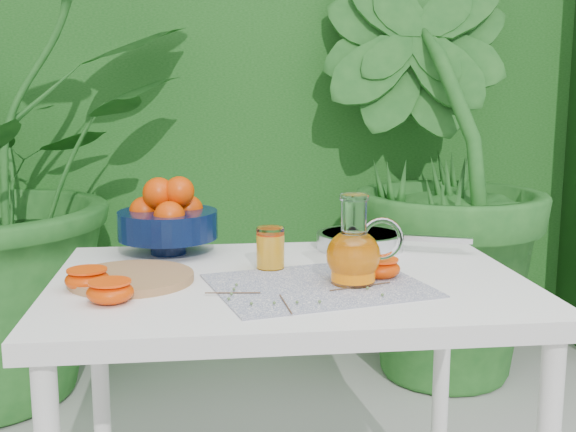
{
  "coord_description": "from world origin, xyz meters",
  "views": [
    {
      "loc": [
        -0.05,
        -1.54,
        1.15
      ],
      "look_at": [
        0.13,
        -0.04,
        0.88
      ],
      "focal_mm": 45.0,
      "sensor_mm": 36.0,
      "label": 1
    }
  ],
  "objects": [
    {
      "name": "juice_pitcher",
      "position": [
        0.25,
        -0.13,
        0.82
      ],
      "size": [
        0.16,
        0.12,
        0.18
      ],
      "color": "white",
      "rests_on": "white_table"
    },
    {
      "name": "placemat",
      "position": [
        0.18,
        -0.13,
        0.75
      ],
      "size": [
        0.48,
        0.41,
        0.0
      ],
      "primitive_type": "cube",
      "rotation": [
        0.0,
        0.0,
        0.23
      ],
      "color": "#0D1B4D",
      "rests_on": "white_table"
    },
    {
      "name": "juice_tumbler",
      "position": [
        0.09,
        0.01,
        0.8
      ],
      "size": [
        0.08,
        0.08,
        0.09
      ],
      "color": "white",
      "rests_on": "white_table"
    },
    {
      "name": "white_table",
      "position": [
        0.13,
        -0.06,
        0.67
      ],
      "size": [
        1.0,
        0.7,
        0.75
      ],
      "color": "white",
      "rests_on": "ground"
    },
    {
      "name": "fruit_bowl",
      "position": [
        -0.14,
        0.2,
        0.84
      ],
      "size": [
        0.27,
        0.27,
        0.19
      ],
      "color": "black",
      "rests_on": "white_table"
    },
    {
      "name": "cutting_board",
      "position": [
        -0.2,
        -0.05,
        0.76
      ],
      "size": [
        0.27,
        0.27,
        0.02
      ],
      "primitive_type": "cylinder",
      "rotation": [
        0.0,
        0.0,
        0.04
      ],
      "color": "#976B44",
      "rests_on": "white_table"
    },
    {
      "name": "potted_plant_right",
      "position": [
        0.84,
        1.22,
        0.86
      ],
      "size": [
        2.43,
        2.43,
        1.72
      ],
      "primitive_type": "imported",
      "rotation": [
        0.0,
        0.0,
        2.36
      ],
      "color": "#1F5B1F",
      "rests_on": "ground"
    },
    {
      "name": "saute_pan",
      "position": [
        0.34,
        0.2,
        0.77
      ],
      "size": [
        0.4,
        0.29,
        0.04
      ],
      "color": "silver",
      "rests_on": "white_table"
    },
    {
      "name": "thyme_sprigs",
      "position": [
        0.12,
        -0.2,
        0.76
      ],
      "size": [
        0.38,
        0.24,
        0.01
      ],
      "color": "#513825",
      "rests_on": "white_table"
    },
    {
      "name": "hedge_backdrop",
      "position": [
        0.06,
        2.06,
        1.19
      ],
      "size": [
        8.0,
        1.65,
        2.5
      ],
      "color": "#184D16",
      "rests_on": "ground"
    },
    {
      "name": "orange_halves",
      "position": [
        -0.07,
        -0.13,
        0.77
      ],
      "size": [
        0.72,
        0.23,
        0.04
      ],
      "color": "#E03702",
      "rests_on": "white_table"
    }
  ]
}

